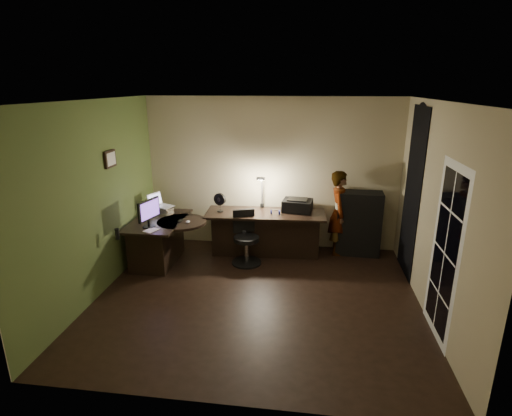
# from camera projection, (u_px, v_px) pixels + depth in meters

# --- Properties ---
(floor) EXTENTS (4.50, 4.00, 0.01)m
(floor) POSITION_uv_depth(u_px,v_px,m) (257.00, 298.00, 5.65)
(floor) COLOR black
(floor) RESTS_ON ground
(ceiling) EXTENTS (4.50, 4.00, 0.01)m
(ceiling) POSITION_uv_depth(u_px,v_px,m) (257.00, 100.00, 4.85)
(ceiling) COLOR silver
(ceiling) RESTS_ON floor
(wall_back) EXTENTS (4.50, 0.01, 2.70)m
(wall_back) POSITION_uv_depth(u_px,v_px,m) (271.00, 174.00, 7.15)
(wall_back) COLOR tan
(wall_back) RESTS_ON floor
(wall_front) EXTENTS (4.50, 0.01, 2.70)m
(wall_front) POSITION_uv_depth(u_px,v_px,m) (226.00, 276.00, 3.35)
(wall_front) COLOR tan
(wall_front) RESTS_ON floor
(wall_left) EXTENTS (0.01, 4.00, 2.70)m
(wall_left) POSITION_uv_depth(u_px,v_px,m) (96.00, 200.00, 5.53)
(wall_left) COLOR tan
(wall_left) RESTS_ON floor
(wall_right) EXTENTS (0.01, 4.00, 2.70)m
(wall_right) POSITION_uv_depth(u_px,v_px,m) (436.00, 214.00, 4.96)
(wall_right) COLOR tan
(wall_right) RESTS_ON floor
(green_wall_overlay) EXTENTS (0.00, 4.00, 2.70)m
(green_wall_overlay) POSITION_uv_depth(u_px,v_px,m) (97.00, 200.00, 5.53)
(green_wall_overlay) COLOR #4C5F2B
(green_wall_overlay) RESTS_ON floor
(arched_doorway) EXTENTS (0.01, 0.90, 2.60)m
(arched_doorway) POSITION_uv_depth(u_px,v_px,m) (412.00, 193.00, 6.07)
(arched_doorway) COLOR black
(arched_doorway) RESTS_ON floor
(french_door) EXTENTS (0.02, 0.92, 2.10)m
(french_door) POSITION_uv_depth(u_px,v_px,m) (445.00, 253.00, 4.54)
(french_door) COLOR white
(french_door) RESTS_ON floor
(framed_picture) EXTENTS (0.04, 0.30, 0.25)m
(framed_picture) POSITION_uv_depth(u_px,v_px,m) (110.00, 159.00, 5.81)
(framed_picture) COLOR black
(framed_picture) RESTS_ON wall_left
(desk_left) EXTENTS (0.81, 1.31, 0.75)m
(desk_left) POSITION_uv_depth(u_px,v_px,m) (160.00, 241.00, 6.68)
(desk_left) COLOR black
(desk_left) RESTS_ON floor
(desk_right) EXTENTS (2.08, 0.82, 0.77)m
(desk_right) POSITION_uv_depth(u_px,v_px,m) (265.00, 233.00, 7.00)
(desk_right) COLOR black
(desk_right) RESTS_ON floor
(cabinet) EXTENTS (0.77, 0.41, 1.13)m
(cabinet) POSITION_uv_depth(u_px,v_px,m) (359.00, 223.00, 6.97)
(cabinet) COLOR black
(cabinet) RESTS_ON floor
(laptop_stand) EXTENTS (0.32, 0.29, 0.11)m
(laptop_stand) POSITION_uv_depth(u_px,v_px,m) (164.00, 210.00, 6.91)
(laptop_stand) COLOR silver
(laptop_stand) RESTS_ON desk_left
(laptop) EXTENTS (0.43, 0.42, 0.23)m
(laptop) POSITION_uv_depth(u_px,v_px,m) (163.00, 200.00, 6.86)
(laptop) COLOR silver
(laptop) RESTS_ON laptop_stand
(monitor) EXTENTS (0.22, 0.50, 0.32)m
(monitor) POSITION_uv_depth(u_px,v_px,m) (148.00, 217.00, 6.19)
(monitor) COLOR black
(monitor) RESTS_ON desk_left
(mouse) EXTENTS (0.06, 0.09, 0.04)m
(mouse) POSITION_uv_depth(u_px,v_px,m) (188.00, 222.00, 6.42)
(mouse) COLOR silver
(mouse) RESTS_ON desk_left
(phone) EXTENTS (0.07, 0.13, 0.01)m
(phone) POSITION_uv_depth(u_px,v_px,m) (181.00, 220.00, 6.53)
(phone) COLOR black
(phone) RESTS_ON desk_left
(pen) EXTENTS (0.03, 0.13, 0.01)m
(pen) POSITION_uv_depth(u_px,v_px,m) (177.00, 225.00, 6.33)
(pen) COLOR black
(pen) RESTS_ON desk_left
(speaker) EXTENTS (0.07, 0.07, 0.16)m
(speaker) POSITION_uv_depth(u_px,v_px,m) (117.00, 234.00, 5.72)
(speaker) COLOR black
(speaker) RESTS_ON desk_left
(notepad) EXTENTS (0.22, 0.25, 0.01)m
(notepad) POSITION_uv_depth(u_px,v_px,m) (151.00, 230.00, 6.08)
(notepad) COLOR silver
(notepad) RESTS_ON desk_left
(desk_fan) EXTENTS (0.24, 0.18, 0.33)m
(desk_fan) POSITION_uv_depth(u_px,v_px,m) (220.00, 202.00, 6.88)
(desk_fan) COLOR black
(desk_fan) RESTS_ON desk_right
(headphones) EXTENTS (0.18, 0.10, 0.08)m
(headphones) POSITION_uv_depth(u_px,v_px,m) (275.00, 212.00, 6.77)
(headphones) COLOR navy
(headphones) RESTS_ON desk_right
(printer) EXTENTS (0.54, 0.45, 0.22)m
(printer) POSITION_uv_depth(u_px,v_px,m) (297.00, 205.00, 6.91)
(printer) COLOR black
(printer) RESTS_ON desk_right
(desk_lamp) EXTENTS (0.21, 0.31, 0.62)m
(desk_lamp) POSITION_uv_depth(u_px,v_px,m) (262.00, 190.00, 7.08)
(desk_lamp) COLOR black
(desk_lamp) RESTS_ON desk_right
(office_chair) EXTENTS (0.65, 0.65, 0.89)m
(office_chair) POSITION_uv_depth(u_px,v_px,m) (246.00, 239.00, 6.60)
(office_chair) COLOR black
(office_chair) RESTS_ON floor
(person) EXTENTS (0.41, 0.56, 1.49)m
(person) POSITION_uv_depth(u_px,v_px,m) (339.00, 213.00, 6.96)
(person) COLOR #D8A88C
(person) RESTS_ON floor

